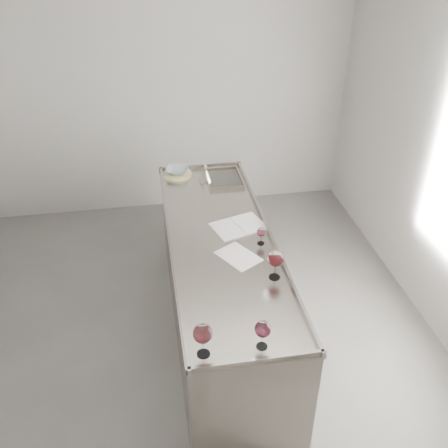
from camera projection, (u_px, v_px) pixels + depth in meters
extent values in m
cube|color=#504D4B|center=(164.00, 368.00, 3.85)|extent=(4.50, 5.00, 0.02)
cube|color=#A5A3A0|center=(139.00, 88.00, 5.17)|extent=(4.50, 0.02, 2.80)
cube|color=gray|center=(221.00, 289.00, 3.92)|extent=(0.75, 2.40, 0.92)
cube|color=gray|center=(221.00, 240.00, 3.66)|extent=(0.77, 2.42, 0.02)
cube|color=gray|center=(257.00, 361.00, 2.66)|extent=(0.77, 0.02, 0.03)
cube|color=gray|center=(200.00, 166.00, 4.64)|extent=(0.77, 0.02, 0.03)
cube|color=gray|center=(171.00, 242.00, 3.60)|extent=(0.02, 2.42, 0.03)
cube|color=gray|center=(269.00, 233.00, 3.70)|extent=(0.02, 2.42, 0.03)
cube|color=#595654|center=(224.00, 180.00, 4.45)|extent=(0.30, 0.38, 0.01)
cylinder|color=white|center=(203.00, 354.00, 2.72)|extent=(0.07, 0.07, 0.00)
cylinder|color=white|center=(203.00, 347.00, 2.69)|extent=(0.01, 0.01, 0.10)
ellipsoid|color=white|center=(203.00, 334.00, 2.64)|extent=(0.11, 0.11, 0.11)
cylinder|color=#350709|center=(203.00, 337.00, 2.65)|extent=(0.08, 0.08, 0.02)
cylinder|color=white|center=(262.00, 346.00, 2.77)|extent=(0.06, 0.06, 0.00)
cylinder|color=white|center=(262.00, 340.00, 2.74)|extent=(0.01, 0.01, 0.09)
ellipsoid|color=white|center=(263.00, 329.00, 2.70)|extent=(0.09, 0.09, 0.10)
cylinder|color=#3C0815|center=(263.00, 332.00, 2.71)|extent=(0.07, 0.07, 0.02)
cylinder|color=white|center=(274.00, 277.00, 3.28)|extent=(0.07, 0.07, 0.00)
cylinder|color=white|center=(275.00, 271.00, 3.25)|extent=(0.01, 0.01, 0.10)
ellipsoid|color=white|center=(276.00, 259.00, 3.20)|extent=(0.11, 0.11, 0.11)
cylinder|color=#3C080B|center=(276.00, 262.00, 3.21)|extent=(0.08, 0.08, 0.02)
cylinder|color=white|center=(261.00, 243.00, 3.61)|extent=(0.05, 0.05, 0.00)
cylinder|color=white|center=(261.00, 239.00, 3.59)|extent=(0.01, 0.01, 0.07)
ellipsoid|color=white|center=(261.00, 232.00, 3.56)|extent=(0.07, 0.07, 0.07)
cylinder|color=#3A0715|center=(261.00, 234.00, 3.56)|extent=(0.05, 0.05, 0.01)
cube|color=white|center=(227.00, 229.00, 3.76)|extent=(0.26, 0.31, 0.01)
cube|color=white|center=(250.00, 223.00, 3.83)|extent=(0.26, 0.31, 0.01)
cylinder|color=white|center=(239.00, 225.00, 3.79)|extent=(0.09, 0.26, 0.01)
cube|color=white|center=(238.00, 256.00, 3.48)|extent=(0.33, 0.36, 0.00)
cylinder|color=#C4B97E|center=(177.00, 174.00, 4.52)|extent=(0.34, 0.34, 0.02)
imported|color=gray|center=(177.00, 171.00, 4.50)|extent=(0.24, 0.24, 0.05)
cone|color=#A9A397|center=(206.00, 176.00, 4.39)|extent=(0.12, 0.12, 0.11)
cylinder|color=#A9A397|center=(206.00, 169.00, 4.36)|extent=(0.02, 0.02, 0.03)
cylinder|color=#B68132|center=(206.00, 167.00, 4.35)|extent=(0.03, 0.03, 0.01)
cone|color=#A9A397|center=(205.00, 165.00, 4.33)|extent=(0.02, 0.02, 0.04)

